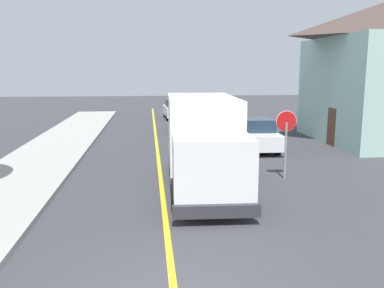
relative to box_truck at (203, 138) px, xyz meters
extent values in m
cube|color=gold|center=(-1.50, 2.33, -1.76)|extent=(0.16, 56.00, 0.01)
cube|color=white|center=(0.03, 0.73, 0.13)|extent=(2.59, 5.09, 2.60)
cube|color=white|center=(-0.11, -2.76, -0.32)|extent=(2.35, 2.09, 1.70)
cube|color=#1E2D3D|center=(-0.14, -3.66, 0.06)|extent=(2.04, 0.16, 0.75)
cube|color=#2D2D33|center=(-0.15, -3.84, -1.35)|extent=(2.41, 0.29, 0.36)
cylinder|color=black|center=(0.95, -2.60, -1.27)|extent=(0.34, 1.01, 1.00)
cylinder|color=black|center=(-1.15, -2.52, -1.27)|extent=(0.34, 1.01, 1.00)
cylinder|color=black|center=(1.12, 1.94, -1.27)|extent=(0.34, 1.01, 1.00)
cylinder|color=black|center=(-0.97, 2.02, -1.27)|extent=(0.34, 1.01, 1.00)
cube|color=#4C564C|center=(0.92, 7.48, -1.12)|extent=(1.88, 4.43, 0.76)
cube|color=#1E2D3D|center=(0.92, 7.63, -0.42)|extent=(1.61, 1.83, 0.64)
cylinder|color=black|center=(1.68, 6.06, -1.45)|extent=(0.23, 0.64, 0.64)
cylinder|color=black|center=(0.10, 6.08, -1.45)|extent=(0.23, 0.64, 0.64)
cylinder|color=black|center=(1.73, 8.87, -1.45)|extent=(0.23, 0.64, 0.64)
cylinder|color=black|center=(0.15, 8.90, -1.45)|extent=(0.23, 0.64, 0.64)
cube|color=black|center=(0.57, 13.67, -1.12)|extent=(1.81, 4.41, 0.76)
cube|color=#1E2D3D|center=(0.57, 13.82, -0.42)|extent=(1.59, 1.80, 0.64)
cylinder|color=black|center=(1.36, 12.26, -1.45)|extent=(0.22, 0.64, 0.64)
cylinder|color=black|center=(-0.22, 12.27, -1.45)|extent=(0.22, 0.64, 0.64)
cylinder|color=black|center=(1.36, 15.08, -1.45)|extent=(0.22, 0.64, 0.64)
cylinder|color=black|center=(-0.22, 15.08, -1.45)|extent=(0.22, 0.64, 0.64)
cube|color=silver|center=(0.37, 20.99, -1.12)|extent=(2.01, 4.48, 0.76)
cube|color=#1E2D3D|center=(0.36, 21.14, -0.42)|extent=(1.67, 1.87, 0.64)
cylinder|color=black|center=(1.22, 19.63, -1.45)|extent=(0.25, 0.65, 0.64)
cylinder|color=black|center=(-0.35, 19.55, -1.45)|extent=(0.25, 0.65, 0.64)
cylinder|color=black|center=(1.09, 22.44, -1.45)|extent=(0.25, 0.65, 0.64)
cylinder|color=black|center=(-0.49, 22.36, -1.45)|extent=(0.25, 0.65, 0.64)
cube|color=silver|center=(3.70, 6.58, -1.12)|extent=(1.91, 4.45, 0.76)
cube|color=#1E2D3D|center=(3.70, 6.43, -0.42)|extent=(1.63, 1.84, 0.64)
cylinder|color=black|center=(2.95, 8.01, -1.45)|extent=(0.24, 0.65, 0.64)
cylinder|color=black|center=(4.53, 7.97, -1.45)|extent=(0.24, 0.65, 0.64)
cylinder|color=black|center=(2.87, 5.20, -1.45)|extent=(0.24, 0.65, 0.64)
cylinder|color=black|center=(4.45, 5.16, -1.45)|extent=(0.24, 0.65, 0.64)
cylinder|color=gray|center=(3.28, 0.68, -0.67)|extent=(0.08, 0.08, 2.20)
cylinder|color=red|center=(3.28, 0.71, 0.48)|extent=(0.76, 0.03, 0.76)
cylinder|color=white|center=(3.28, 0.73, 0.48)|extent=(0.80, 0.02, 0.80)
cube|color=brown|center=(8.18, 7.28, -0.72)|extent=(0.10, 1.00, 2.10)
camera|label=1|loc=(-1.91, -14.20, 2.41)|focal=38.21mm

